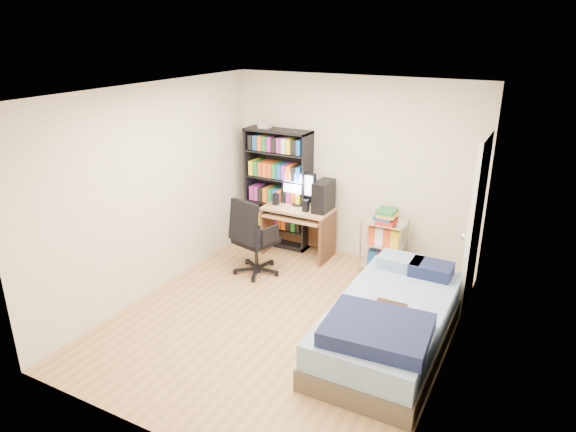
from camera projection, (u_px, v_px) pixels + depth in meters
The scene contains 7 objects.
room at pixel (283, 215), 5.32m from camera, with size 3.58×4.08×2.58m.
media_shelf at pixel (278, 187), 7.44m from camera, with size 0.97×0.32×1.80m.
computer_desk at pixel (306, 212), 7.17m from camera, with size 0.95×0.55×1.19m.
office_chair at pixel (254, 250), 6.70m from camera, with size 0.75×0.75×1.04m.
wire_cart at pixel (385, 231), 6.67m from camera, with size 0.55×0.40×0.88m.
bed at pixel (389, 324), 5.16m from camera, with size 1.08×2.16×0.62m.
door at pixel (475, 224), 5.76m from camera, with size 0.12×0.80×2.00m.
Camera 1 is at (2.38, -4.38, 3.09)m, focal length 32.00 mm.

